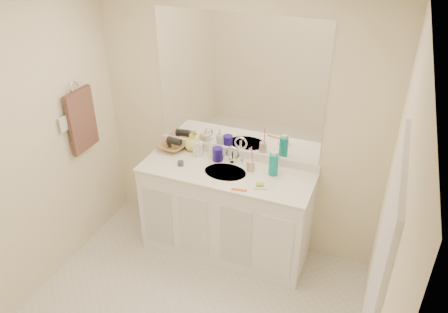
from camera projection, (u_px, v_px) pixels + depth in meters
ceiling at (152, 14)px, 2.18m from camera, size 2.60×2.60×0.02m
wall_back at (238, 124)px, 3.83m from camera, size 2.60×0.02×2.40m
wall_left at (11, 168)px, 3.20m from camera, size 0.02×2.60×2.40m
wall_right at (379, 261)px, 2.37m from camera, size 0.02×2.60×2.40m
vanity_cabinet at (226, 213)px, 4.00m from camera, size 1.50×0.55×0.85m
countertop at (226, 172)px, 3.78m from camera, size 1.52×0.57×0.03m
backsplash at (237, 153)px, 3.96m from camera, size 1.52×0.03×0.08m
sink_basin at (225, 173)px, 3.76m from camera, size 0.37×0.37×0.02m
faucet at (233, 157)px, 3.87m from camera, size 0.02×0.02×0.11m
mirror at (238, 86)px, 3.64m from camera, size 1.48×0.01×1.20m
blue_mug at (218, 154)px, 3.89m from camera, size 0.11×0.11×0.13m
tan_cup at (250, 166)px, 3.75m from camera, size 0.08×0.08×0.09m
toothbrush at (252, 156)px, 3.70m from camera, size 0.02×0.04×0.18m
mouthwash_bottle at (273, 165)px, 3.68m from camera, size 0.10×0.10×0.19m
soap_dish at (260, 186)px, 3.55m from camera, size 0.13×0.12×0.01m
green_soap at (260, 184)px, 3.54m from camera, size 0.08×0.07×0.02m
orange_comb at (239, 190)px, 3.51m from camera, size 0.13×0.05×0.01m
dark_jar at (181, 163)px, 3.84m from camera, size 0.06×0.06×0.04m
extra_white_bottle at (197, 150)px, 3.94m from camera, size 0.06×0.06×0.14m
soap_bottle_white at (213, 147)px, 3.93m from camera, size 0.10×0.10×0.21m
soap_bottle_cream at (198, 146)px, 3.97m from camera, size 0.11×0.11×0.19m
soap_bottle_yellow at (192, 142)px, 4.05m from camera, size 0.14×0.14×0.17m
wicker_basket at (173, 146)px, 4.09m from camera, size 0.28×0.28×0.06m
hair_dryer at (174, 141)px, 4.05m from camera, size 0.14×0.08×0.07m
towel_ring at (74, 88)px, 3.64m from camera, size 0.01×0.11×0.11m
hand_towel at (82, 120)px, 3.78m from camera, size 0.04×0.32×0.55m
switch_plate at (63, 124)px, 3.61m from camera, size 0.01×0.08×0.13m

